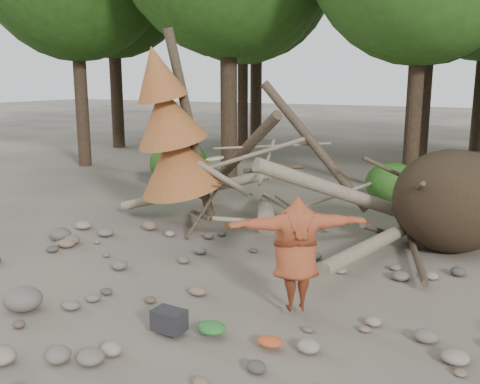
% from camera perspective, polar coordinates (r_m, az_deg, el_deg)
% --- Properties ---
extents(ground, '(120.00, 120.00, 0.00)m').
position_cam_1_polar(ground, '(7.96, -1.90, -12.28)').
color(ground, '#514C44').
rests_on(ground, ground).
extents(deadfall_pile, '(8.55, 5.24, 3.30)m').
position_cam_1_polar(deadfall_pile, '(10.93, 18.53, -0.88)').
color(deadfall_pile, '#332619').
rests_on(deadfall_pile, ground).
extents(dead_conifer, '(2.06, 2.16, 4.35)m').
position_cam_1_polar(dead_conifer, '(11.82, -7.29, 6.28)').
color(dead_conifer, '#4C3F30').
rests_on(dead_conifer, ground).
extents(bush_left, '(1.80, 1.80, 1.44)m').
position_cam_1_polar(bush_left, '(16.47, -6.52, 3.03)').
color(bush_left, '#234F15').
rests_on(bush_left, ground).
extents(bush_mid, '(1.40, 1.40, 1.12)m').
position_cam_1_polar(bush_mid, '(14.65, 15.90, 0.88)').
color(bush_mid, '#2F641D').
rests_on(bush_mid, ground).
extents(frisbee_thrower, '(2.54, 1.60, 2.07)m').
position_cam_1_polar(frisbee_thrower, '(7.49, 5.99, -6.52)').
color(frisbee_thrower, brown).
rests_on(frisbee_thrower, ground).
extents(backpack, '(0.43, 0.30, 0.28)m').
position_cam_1_polar(backpack, '(7.22, -7.55, -13.83)').
color(backpack, black).
rests_on(backpack, ground).
extents(cloth_green, '(0.39, 0.33, 0.15)m').
position_cam_1_polar(cloth_green, '(7.14, -3.04, -14.63)').
color(cloth_green, '#296729').
rests_on(cloth_green, ground).
extents(cloth_orange, '(0.32, 0.26, 0.12)m').
position_cam_1_polar(cloth_orange, '(6.85, 3.20, -16.00)').
color(cloth_orange, '#AD441D').
rests_on(cloth_orange, ground).
extents(boulder_front_left, '(0.58, 0.52, 0.35)m').
position_cam_1_polar(boulder_front_left, '(8.42, -22.15, -10.51)').
color(boulder_front_left, '#655C54').
rests_on(boulder_front_left, ground).
extents(boulder_mid_left, '(0.46, 0.42, 0.28)m').
position_cam_1_polar(boulder_mid_left, '(11.61, -18.61, -4.30)').
color(boulder_mid_left, '#58504A').
rests_on(boulder_mid_left, ground).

